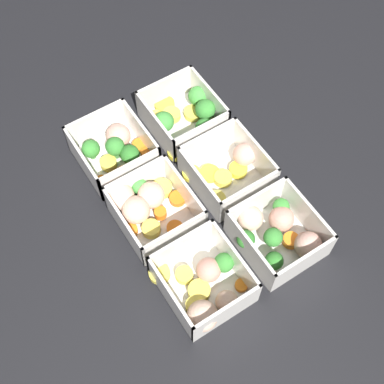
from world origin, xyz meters
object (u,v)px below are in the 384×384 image
container_near_left (115,150)px  container_far_center (228,170)px  container_near_center (145,205)px  container_far_right (278,233)px  container_far_left (185,115)px  container_near_right (205,288)px

container_near_left → container_far_center: bearing=45.7°
container_near_center → container_far_right: (0.16, 0.16, 0.00)m
container_near_left → container_far_left: (0.00, 0.15, 0.00)m
container_near_left → container_near_right: 0.30m
container_far_right → container_near_left: bearing=-153.5°
container_near_left → container_far_left: 0.15m
container_near_center → container_far_left: same height
container_far_center → container_far_right: 0.15m
container_near_left → container_near_center: 0.13m
container_near_right → container_near_center: bearing=-178.2°
container_far_left → container_far_center: 0.14m
container_near_left → container_far_center: (0.14, 0.15, -0.00)m
container_near_right → container_far_left: same height
container_near_left → container_near_center: same height
container_near_right → container_far_center: (-0.16, 0.15, -0.00)m
container_far_left → container_near_right: bearing=-27.1°
container_near_center → container_far_right: bearing=43.9°
container_near_left → container_far_right: 0.32m
container_far_right → container_far_left: bearing=179.5°
container_near_center → container_far_center: 0.16m
container_far_center → container_far_right: bearing=-1.2°
container_near_center → container_near_right: size_ratio=1.03×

